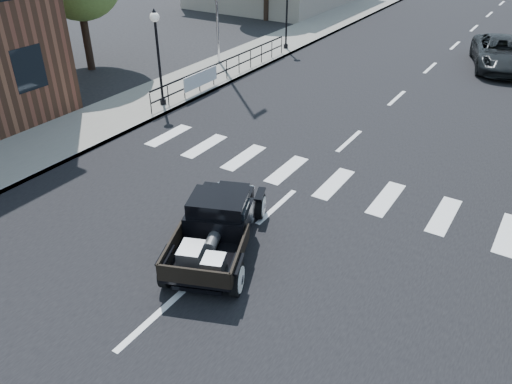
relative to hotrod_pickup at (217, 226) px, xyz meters
The scene contains 10 objects.
ground 0.84m from the hotrod_pickup, 58.70° to the left, with size 120.00×120.00×0.00m, color black.
road 15.41m from the hotrod_pickup, 89.12° to the left, with size 14.00×80.00×0.02m, color black.
road_markings 10.42m from the hotrod_pickup, 88.70° to the left, with size 12.00×60.00×0.06m, color silver, non-canonical shape.
sidewalk_left 17.48m from the hotrod_pickup, 118.24° to the left, with size 3.00×80.00×0.15m, color gray.
railing 12.56m from the hotrod_pickup, 124.21° to the left, with size 0.08×10.00×1.00m, color black, non-canonical shape.
banner 10.92m from the hotrod_pickup, 129.78° to the left, with size 0.04×2.20×0.60m, color silver, non-canonical shape.
lamp_post_b 9.83m from the hotrod_pickup, 139.05° to the left, with size 0.36×0.36×3.66m, color black, non-canonical shape.
lamp_post_c 18.01m from the hotrod_pickup, 114.19° to the left, with size 0.36×0.36×3.66m, color black, non-canonical shape.
hotrod_pickup is the anchor object (origin of this frame).
second_car 19.39m from the hotrod_pickup, 80.86° to the left, with size 2.45×5.31×1.48m, color black.
Camera 1 is at (5.68, -8.03, 7.39)m, focal length 35.00 mm.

